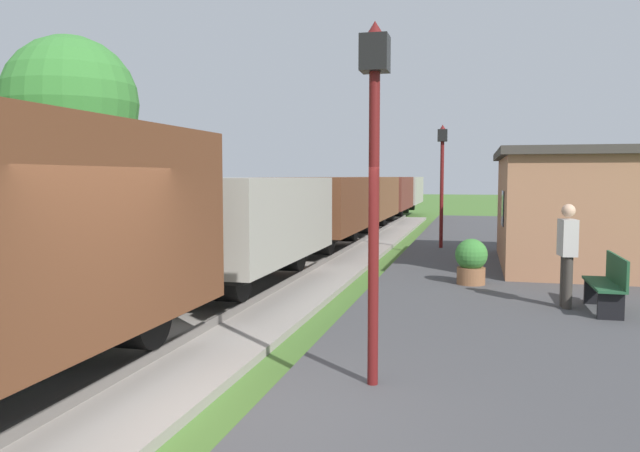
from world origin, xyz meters
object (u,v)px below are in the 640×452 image
at_px(potted_planter, 471,261).
at_px(person_waiting, 567,251).
at_px(lamp_post_near, 374,137).
at_px(lamp_post_far, 442,163).
at_px(bench_down_platform, 541,229).
at_px(freight_train, 338,204).
at_px(station_hut, 571,208).
at_px(bench_near_hut, 608,283).
at_px(tree_trackside_far, 71,104).

bearing_deg(potted_planter, person_waiting, -51.60).
distance_m(lamp_post_near, lamp_post_far, 12.81).
bearing_deg(bench_down_platform, freight_train, -177.33).
xyz_separation_m(freight_train, lamp_post_near, (3.58, -14.57, 1.35)).
relative_size(station_hut, person_waiting, 3.39).
relative_size(freight_train, potted_planter, 42.79).
relative_size(station_hut, bench_near_hut, 3.87).
bearing_deg(lamp_post_near, station_hut, 71.64).
distance_m(potted_planter, lamp_post_far, 6.76).
distance_m(bench_down_platform, potted_planter, 8.70).
relative_size(bench_down_platform, person_waiting, 0.88).
bearing_deg(lamp_post_far, potted_planter, -81.61).
height_order(person_waiting, potted_planter, person_waiting).
bearing_deg(person_waiting, lamp_post_far, -81.92).
bearing_deg(lamp_post_near, bench_near_hut, 54.69).
xyz_separation_m(lamp_post_far, tree_trackside_far, (-10.03, -3.72, 1.63)).
bearing_deg(tree_trackside_far, station_hut, 2.65).
height_order(lamp_post_far, tree_trackside_far, tree_trackside_far).
xyz_separation_m(bench_near_hut, tree_trackside_far, (-13.11, 4.74, 3.71)).
height_order(person_waiting, tree_trackside_far, tree_trackside_far).
xyz_separation_m(person_waiting, tree_trackside_far, (-12.50, 4.58, 3.25)).
distance_m(lamp_post_far, tree_trackside_far, 10.83).
bearing_deg(station_hut, tree_trackside_far, -177.35).
xyz_separation_m(potted_planter, lamp_post_near, (-0.94, -6.45, 2.08)).
relative_size(bench_near_hut, lamp_post_near, 0.41).
distance_m(freight_train, tree_trackside_far, 8.98).
relative_size(potted_planter, tree_trackside_far, 0.15).
bearing_deg(lamp_post_near, freight_train, 103.80).
bearing_deg(potted_planter, bench_near_hut, -44.47).
bearing_deg(freight_train, person_waiting, -58.97).
bearing_deg(tree_trackside_far, freight_train, 40.34).
distance_m(person_waiting, potted_planter, 2.51).
distance_m(freight_train, bench_near_hut, 12.22).
height_order(station_hut, bench_near_hut, station_hut).
xyz_separation_m(bench_near_hut, lamp_post_near, (-3.08, -4.34, 2.08)).
xyz_separation_m(bench_down_platform, lamp_post_far, (-3.08, -2.07, 2.08)).
relative_size(bench_down_platform, potted_planter, 1.64).
bearing_deg(lamp_post_far, station_hut, -43.98).
xyz_separation_m(station_hut, potted_planter, (-2.28, -3.26, -0.93)).
bearing_deg(station_hut, lamp_post_far, 136.02).
xyz_separation_m(freight_train, bench_down_platform, (6.66, 0.31, -0.73)).
bearing_deg(lamp_post_far, person_waiting, -73.41).
distance_m(potted_planter, tree_trackside_far, 11.88).
height_order(station_hut, lamp_post_far, lamp_post_far).
distance_m(bench_near_hut, lamp_post_far, 9.24).
xyz_separation_m(bench_down_platform, lamp_post_near, (-3.08, -14.88, 2.08)).
bearing_deg(bench_down_platform, station_hut, -88.43).
bearing_deg(station_hut, bench_near_hut, -91.52).
xyz_separation_m(person_waiting, lamp_post_near, (-2.47, -4.51, 1.62)).
xyz_separation_m(bench_near_hut, person_waiting, (-0.61, 0.17, 0.46)).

